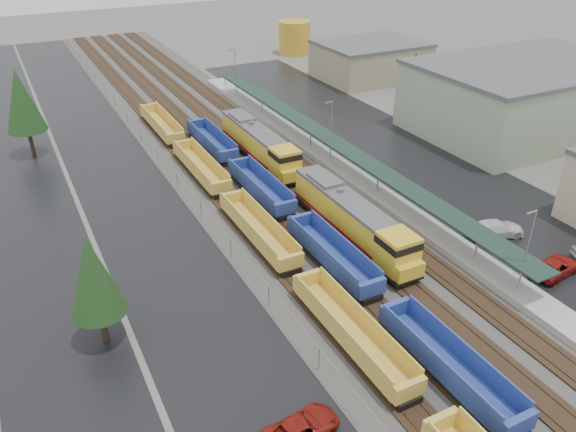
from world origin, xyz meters
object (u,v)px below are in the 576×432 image
parked_car_west_c (301,428)px  parked_car_east_c (496,229)px  locomotive_lead (354,220)px  well_string_yellow (299,274)px  parked_car_east_b (556,267)px  storage_tank (294,37)px  locomotive_trail (260,145)px  well_string_blue (382,302)px

parked_car_west_c → parked_car_east_c: (28.03, 11.99, 0.10)m
locomotive_lead → well_string_yellow: size_ratio=0.20×
locomotive_lead → parked_car_east_b: locomotive_lead is taller
parked_car_west_c → parked_car_east_c: 30.49m
parked_car_east_b → storage_tank: bearing=-19.5°
well_string_yellow → storage_tank: 83.11m
locomotive_trail → parked_car_east_c: 29.61m
locomotive_lead → locomotive_trail: 21.00m
well_string_yellow → well_string_blue: 7.56m
locomotive_trail → parked_car_east_b: bearing=-69.3°
well_string_blue → parked_car_east_b: 16.92m
storage_tank → parked_car_east_c: 77.44m
locomotive_lead → well_string_yellow: (-8.00, -3.90, -1.19)m
parked_car_east_c → locomotive_lead: bearing=82.8°
locomotive_trail → well_string_blue: bearing=-97.3°
well_string_blue → parked_car_east_b: bearing=-8.2°
well_string_blue → storage_tank: 87.18m
locomotive_trail → well_string_blue: 31.59m
locomotive_trail → parked_car_east_c: size_ratio=3.45×
locomotive_lead → locomotive_trail: (0.00, 21.00, 0.00)m
locomotive_lead → well_string_blue: (-4.00, -10.32, -1.17)m
well_string_yellow → parked_car_west_c: 15.51m
well_string_blue → parked_car_west_c: bearing=-146.9°
locomotive_trail → parked_car_east_c: (12.82, -26.64, -1.51)m
locomotive_trail → parked_car_west_c: locomotive_trail is taller
locomotive_lead → storage_tank: 76.10m
locomotive_lead → parked_car_west_c: bearing=-130.8°
well_string_blue → parked_car_west_c: size_ratio=17.61×
locomotive_lead → well_string_blue: 11.13m
well_string_yellow → well_string_blue: size_ratio=1.08×
locomotive_trail → locomotive_lead: bearing=-90.0°
locomotive_trail → well_string_blue: size_ratio=0.21×
locomotive_lead → storage_tank: storage_tank is taller
locomotive_trail → well_string_yellow: size_ratio=0.20×
storage_tank → parked_car_east_c: size_ratio=1.21×
locomotive_lead → locomotive_trail: bearing=90.0°
locomotive_lead → locomotive_trail: same height
parked_car_west_c → locomotive_trail: bearing=-28.7°
well_string_blue → storage_tank: (34.53, 80.01, 2.21)m
parked_car_east_b → locomotive_lead: bearing=37.7°
locomotive_lead → well_string_blue: locomotive_lead is taller
storage_tank → well_string_blue: bearing=-113.3°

